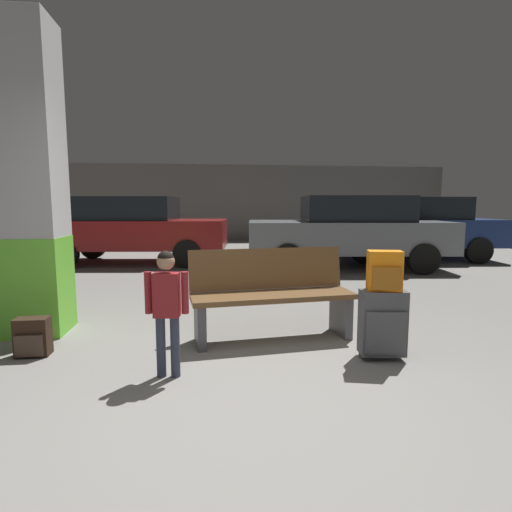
# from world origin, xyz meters

# --- Properties ---
(ground_plane) EXTENTS (18.00, 18.00, 0.10)m
(ground_plane) POSITION_xyz_m (0.00, 4.00, -0.05)
(ground_plane) COLOR gray
(garage_back_wall) EXTENTS (18.00, 0.12, 2.80)m
(garage_back_wall) POSITION_xyz_m (0.00, 12.86, 1.40)
(garage_back_wall) COLOR slate
(garage_back_wall) RESTS_ON ground_plane
(structural_pillar) EXTENTS (0.57, 0.57, 3.14)m
(structural_pillar) POSITION_xyz_m (-1.98, 1.94, 1.56)
(structural_pillar) COLOR #66C633
(structural_pillar) RESTS_ON ground_plane
(bench) EXTENTS (1.65, 0.70, 0.89)m
(bench) POSITION_xyz_m (0.39, 1.46, 0.44)
(bench) COLOR brown
(bench) RESTS_ON ground_plane
(suitcase) EXTENTS (0.40, 0.27, 0.60)m
(suitcase) POSITION_xyz_m (1.25, 0.77, 0.32)
(suitcase) COLOR #4C4C51
(suitcase) RESTS_ON ground_plane
(backpack_bright) EXTENTS (0.31, 0.25, 0.34)m
(backpack_bright) POSITION_xyz_m (1.25, 0.77, 0.77)
(backpack_bright) COLOR orange
(backpack_bright) RESTS_ON suitcase
(child) EXTENTS (0.33, 0.21, 0.99)m
(child) POSITION_xyz_m (-0.55, 0.62, 0.61)
(child) COLOR #33384C
(child) RESTS_ON ground_plane
(backpack_dark_floor) EXTENTS (0.28, 0.19, 0.34)m
(backpack_dark_floor) POSITION_xyz_m (-1.78, 1.22, 0.17)
(backpack_dark_floor) COLOR black
(backpack_dark_floor) RESTS_ON ground_plane
(parked_car_near) EXTENTS (4.27, 2.17, 1.51)m
(parked_car_near) POSITION_xyz_m (2.74, 5.79, 0.81)
(parked_car_near) COLOR slate
(parked_car_near) RESTS_ON ground_plane
(parked_car_side) EXTENTS (4.25, 2.12, 1.51)m
(parked_car_side) POSITION_xyz_m (4.72, 6.98, 0.81)
(parked_car_side) COLOR navy
(parked_car_side) RESTS_ON ground_plane
(parked_car_far) EXTENTS (4.26, 2.15, 1.51)m
(parked_car_far) POSITION_xyz_m (-1.88, 7.16, 0.81)
(parked_car_far) COLOR maroon
(parked_car_far) RESTS_ON ground_plane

